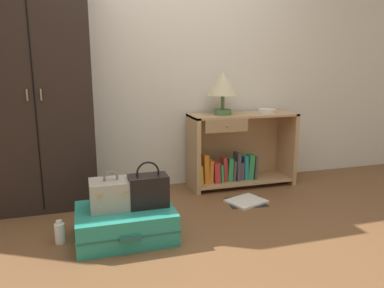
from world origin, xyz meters
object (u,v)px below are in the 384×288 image
at_px(bookshelf, 238,152).
at_px(bottle, 60,233).
at_px(train_case, 112,194).
at_px(open_book_on_floor, 246,201).
at_px(table_lamp, 223,85).
at_px(wardrobe, 37,93).
at_px(suitcase_large, 125,223).
at_px(handbag, 148,190).
at_px(bowl, 267,111).

xyz_separation_m(bookshelf, bottle, (-1.70, -0.83, -0.27)).
relative_size(train_case, open_book_on_floor, 0.77).
bearing_deg(table_lamp, train_case, -144.39).
bearing_deg(wardrobe, train_case, -57.28).
bearing_deg(bottle, table_lamp, 28.26).
distance_m(suitcase_large, handbag, 0.29).
height_order(bowl, open_book_on_floor, bowl).
bearing_deg(train_case, bookshelf, 32.07).
distance_m(wardrobe, bottle, 1.21).
relative_size(suitcase_large, train_case, 2.29).
bearing_deg(bowl, bookshelf, 170.55).
height_order(wardrobe, bowl, wardrobe).
xyz_separation_m(suitcase_large, handbag, (0.17, 0.00, 0.23)).
bearing_deg(suitcase_large, handbag, 0.18).
bearing_deg(bowl, handbag, -148.83).
height_order(table_lamp, bowl, table_lamp).
bearing_deg(suitcase_large, train_case, 154.77).
distance_m(bookshelf, handbag, 1.39).
relative_size(wardrobe, table_lamp, 4.78).
height_order(suitcase_large, bottle, suitcase_large).
bearing_deg(table_lamp, wardrobe, -178.66).
relative_size(bowl, bottle, 1.04).
relative_size(wardrobe, suitcase_large, 2.87).
xyz_separation_m(train_case, open_book_on_floor, (1.21, 0.34, -0.32)).
relative_size(table_lamp, train_case, 1.38).
distance_m(suitcase_large, bottle, 0.45).
relative_size(wardrobe, bottle, 11.93).
distance_m(bowl, suitcase_large, 1.87).
bearing_deg(bottle, bookshelf, 25.90).
distance_m(suitcase_large, open_book_on_floor, 1.19).
distance_m(wardrobe, open_book_on_floor, 2.03).
height_order(bookshelf, train_case, bookshelf).
distance_m(wardrobe, bowl, 2.15).
xyz_separation_m(wardrobe, handbag, (0.77, -0.83, -0.65)).
xyz_separation_m(bookshelf, train_case, (-1.34, -0.84, -0.02)).
bearing_deg(table_lamp, bottle, -151.74).
xyz_separation_m(bookshelf, handbag, (-1.08, -0.88, -0.01)).
relative_size(wardrobe, handbag, 5.99).
bearing_deg(train_case, wardrobe, 122.72).
distance_m(table_lamp, train_case, 1.59).
relative_size(table_lamp, bowl, 2.41).
height_order(wardrobe, handbag, wardrobe).
relative_size(wardrobe, open_book_on_floor, 5.10).
distance_m(table_lamp, handbag, 1.43).
xyz_separation_m(suitcase_large, open_book_on_floor, (1.13, 0.38, -0.10)).
bearing_deg(open_book_on_floor, wardrobe, 165.32).
bearing_deg(wardrobe, bottle, -79.55).
height_order(bookshelf, bowl, bowl).
relative_size(bookshelf, handbag, 3.24).
distance_m(wardrobe, train_case, 1.15).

